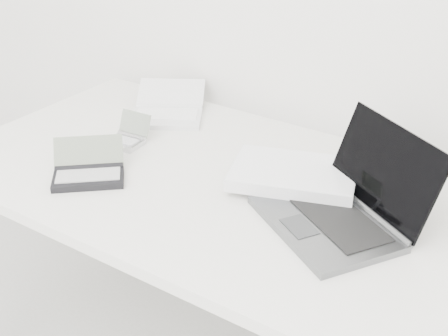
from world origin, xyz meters
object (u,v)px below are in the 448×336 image
Objects in this scene: desk at (243,202)px; palmtop_charcoal at (88,172)px; netbook_open_white at (168,110)px; laptop_large at (316,190)px.

palmtop_charcoal is (-0.35, -0.19, 0.06)m from desk.
laptop_large is at bearing -50.31° from netbook_open_white.
desk is 4.64× the size of netbook_open_white.
desk is 0.21m from laptop_large.
palmtop_charcoal reaches higher than netbook_open_white.
desk is 6.88× the size of palmtop_charcoal.
palmtop_charcoal is at bearing -126.32° from laptop_large.
netbook_open_white is at bearing 59.70° from palmtop_charcoal.
desk is 0.40m from palmtop_charcoal.
netbook_open_white is 0.44m from palmtop_charcoal.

